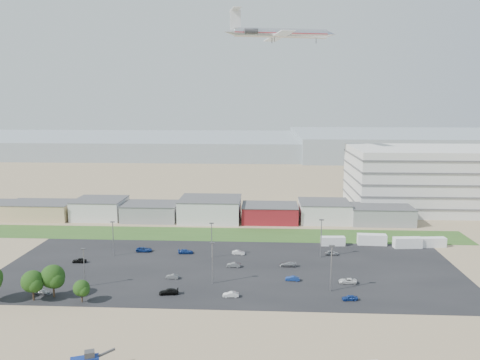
# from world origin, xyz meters

# --- Properties ---
(ground) EXTENTS (700.00, 700.00, 0.00)m
(ground) POSITION_xyz_m (0.00, 0.00, 0.00)
(ground) COLOR #998761
(ground) RESTS_ON ground
(parking_lot) EXTENTS (120.00, 50.00, 0.01)m
(parking_lot) POSITION_xyz_m (5.00, 20.00, 0.01)
(parking_lot) COLOR black
(parking_lot) RESTS_ON ground
(grass_strip) EXTENTS (160.00, 16.00, 0.02)m
(grass_strip) POSITION_xyz_m (0.00, 52.00, 0.01)
(grass_strip) COLOR #305720
(grass_strip) RESTS_ON ground
(hills_backdrop) EXTENTS (700.00, 200.00, 9.00)m
(hills_backdrop) POSITION_xyz_m (40.00, 315.00, 4.50)
(hills_backdrop) COLOR gray
(hills_backdrop) RESTS_ON ground
(building_row) EXTENTS (170.00, 20.00, 8.00)m
(building_row) POSITION_xyz_m (-17.00, 71.00, 4.00)
(building_row) COLOR silver
(building_row) RESTS_ON ground
(parking_garage) EXTENTS (80.00, 40.00, 25.00)m
(parking_garage) POSITION_xyz_m (90.00, 95.00, 12.50)
(parking_garage) COLOR silver
(parking_garage) RESTS_ON ground
(telehandler) EXTENTS (7.57, 4.77, 3.00)m
(telehandler) POSITION_xyz_m (-15.20, -28.03, 1.50)
(telehandler) COLOR navy
(telehandler) RESTS_ON ground
(box_trailer_a) EXTENTS (7.38, 2.71, 2.72)m
(box_trailer_a) POSITION_xyz_m (35.01, 41.82, 1.36)
(box_trailer_a) COLOR silver
(box_trailer_a) RESTS_ON ground
(box_trailer_b) EXTENTS (8.81, 3.11, 3.26)m
(box_trailer_b) POSITION_xyz_m (47.06, 43.19, 1.63)
(box_trailer_b) COLOR silver
(box_trailer_b) RESTS_ON ground
(box_trailer_c) EXTENTS (8.53, 3.35, 3.12)m
(box_trailer_c) POSITION_xyz_m (57.11, 40.73, 1.56)
(box_trailer_c) COLOR silver
(box_trailer_c) RESTS_ON ground
(box_trailer_d) EXTENTS (7.88, 3.21, 2.87)m
(box_trailer_d) POSITION_xyz_m (64.99, 41.95, 1.44)
(box_trailer_d) COLOR silver
(box_trailer_d) RESTS_ON ground
(tree_mid) EXTENTS (5.17, 5.17, 7.76)m
(tree_mid) POSITION_xyz_m (-36.76, -2.24, 3.88)
(tree_mid) COLOR black
(tree_mid) RESTS_ON ground
(tree_right) EXTENTS (5.64, 5.64, 8.46)m
(tree_right) POSITION_xyz_m (-33.09, -0.19, 4.23)
(tree_right) COLOR black
(tree_right) RESTS_ON ground
(tree_near) EXTENTS (3.82, 3.82, 5.73)m
(tree_near) POSITION_xyz_m (-25.69, -2.64, 2.87)
(tree_near) COLOR black
(tree_near) RESTS_ON ground
(lightpole_front_l) EXTENTS (1.11, 0.46, 9.41)m
(lightpole_front_l) POSITION_xyz_m (-28.35, 6.01, 4.71)
(lightpole_front_l) COLOR slate
(lightpole_front_l) RESTS_ON ground
(lightpole_front_m) EXTENTS (1.20, 0.50, 10.19)m
(lightpole_front_m) POSITION_xyz_m (1.68, 9.65, 5.10)
(lightpole_front_m) COLOR slate
(lightpole_front_m) RESTS_ON ground
(lightpole_front_r) EXTENTS (1.29, 0.54, 11.00)m
(lightpole_front_r) POSITION_xyz_m (29.48, 6.49, 5.50)
(lightpole_front_r) COLOR slate
(lightpole_front_r) RESTS_ON ground
(lightpole_back_l) EXTENTS (1.18, 0.49, 10.02)m
(lightpole_back_l) POSITION_xyz_m (-28.74, 28.63, 5.01)
(lightpole_back_l) COLOR slate
(lightpole_back_l) RESTS_ON ground
(lightpole_back_m) EXTENTS (1.18, 0.49, 10.00)m
(lightpole_back_m) POSITION_xyz_m (-0.68, 28.71, 5.00)
(lightpole_back_m) COLOR slate
(lightpole_back_m) RESTS_ON ground
(lightpole_back_r) EXTENTS (1.29, 0.54, 10.96)m
(lightpole_back_r) POSITION_xyz_m (30.00, 30.50, 5.48)
(lightpole_back_r) COLOR slate
(lightpole_back_r) RESTS_ON ground
(airliner) EXTENTS (51.01, 39.97, 13.43)m
(airliner) POSITION_xyz_m (19.91, 93.78, 70.00)
(airliner) COLOR silver
(parked_car_0) EXTENTS (4.47, 2.29, 1.21)m
(parked_car_0) POSITION_xyz_m (34.30, 11.48, 0.60)
(parked_car_0) COLOR silver
(parked_car_0) RESTS_ON ground
(parked_car_1) EXTENTS (3.62, 1.58, 1.16)m
(parked_car_1) POSITION_xyz_m (21.05, 12.38, 0.58)
(parked_car_1) COLOR navy
(parked_car_1) RESTS_ON ground
(parked_car_2) EXTENTS (3.59, 1.68, 1.19)m
(parked_car_2) POSITION_xyz_m (33.03, 1.50, 0.59)
(parked_car_2) COLOR navy
(parked_car_2) RESTS_ON ground
(parked_car_3) EXTENTS (4.62, 2.34, 1.29)m
(parked_car_3) POSITION_xyz_m (-7.61, 2.60, 0.64)
(parked_car_3) COLOR black
(parked_car_3) RESTS_ON ground
(parked_car_4) EXTENTS (3.42, 1.50, 1.09)m
(parked_car_4) POSITION_xyz_m (-8.64, 12.15, 0.55)
(parked_car_4) COLOR #595B5E
(parked_car_4) RESTS_ON ground
(parked_car_5) EXTENTS (3.77, 1.56, 1.28)m
(parked_car_5) POSITION_xyz_m (-36.31, 22.37, 0.64)
(parked_car_5) COLOR black
(parked_car_5) RESTS_ON ground
(parked_car_6) EXTENTS (4.42, 2.06, 1.25)m
(parked_car_6) POSITION_xyz_m (-8.62, 31.62, 0.62)
(parked_car_6) COLOR navy
(parked_car_6) RESTS_ON ground
(parked_car_7) EXTENTS (3.82, 1.64, 1.22)m
(parked_car_7) POSITION_xyz_m (5.98, 21.22, 0.61)
(parked_car_7) COLOR #595B5E
(parked_car_7) RESTS_ON ground
(parked_car_8) EXTENTS (3.89, 1.72, 1.30)m
(parked_car_8) POSITION_xyz_m (33.37, 32.55, 0.65)
(parked_car_8) COLOR #A5A5AA
(parked_car_8) RESTS_ON ground
(parked_car_9) EXTENTS (4.69, 2.27, 1.29)m
(parked_car_9) POSITION_xyz_m (-21.08, 32.68, 0.64)
(parked_car_9) COLOR navy
(parked_car_9) RESTS_ON ground
(parked_car_10) EXTENTS (3.92, 1.92, 1.10)m
(parked_car_10) POSITION_xyz_m (-36.43, 1.10, 0.55)
(parked_car_10) COLOR #A5A5AA
(parked_car_10) RESTS_ON ground
(parked_car_11) EXTENTS (3.74, 1.61, 1.20)m
(parked_car_11) POSITION_xyz_m (6.68, 31.57, 0.60)
(parked_car_11) COLOR silver
(parked_car_11) RESTS_ON ground
(parked_car_12) EXTENTS (4.44, 2.13, 1.25)m
(parked_car_12) POSITION_xyz_m (20.37, 22.39, 0.62)
(parked_car_12) COLOR #A5A5AA
(parked_car_12) RESTS_ON ground
(parked_car_13) EXTENTS (3.68, 1.44, 1.19)m
(parked_car_13) POSITION_xyz_m (6.62, 1.86, 0.60)
(parked_car_13) COLOR silver
(parked_car_13) RESTS_ON ground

